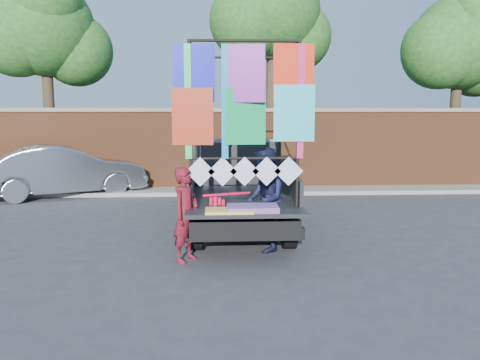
{
  "coord_description": "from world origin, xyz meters",
  "views": [
    {
      "loc": [
        -0.93,
        -7.99,
        2.44
      ],
      "look_at": [
        -0.49,
        0.22,
        1.27
      ],
      "focal_mm": 35.0,
      "sensor_mm": 36.0,
      "label": 1
    }
  ],
  "objects_px": {
    "sedan": "(65,171)",
    "man": "(265,200)",
    "woman": "(186,215)",
    "pickup_truck": "(237,181)"
  },
  "relations": [
    {
      "from": "man",
      "to": "sedan",
      "type": "bearing_deg",
      "value": -135.31
    },
    {
      "from": "pickup_truck",
      "to": "sedan",
      "type": "bearing_deg",
      "value": 144.64
    },
    {
      "from": "sedan",
      "to": "man",
      "type": "height_order",
      "value": "man"
    },
    {
      "from": "pickup_truck",
      "to": "woman",
      "type": "bearing_deg",
      "value": -108.43
    },
    {
      "from": "sedan",
      "to": "woman",
      "type": "bearing_deg",
      "value": -172.46
    },
    {
      "from": "woman",
      "to": "man",
      "type": "relative_size",
      "value": 0.85
    },
    {
      "from": "sedan",
      "to": "woman",
      "type": "relative_size",
      "value": 2.92
    },
    {
      "from": "pickup_truck",
      "to": "sedan",
      "type": "height_order",
      "value": "pickup_truck"
    },
    {
      "from": "pickup_truck",
      "to": "sedan",
      "type": "relative_size",
      "value": 1.25
    },
    {
      "from": "man",
      "to": "woman",
      "type": "bearing_deg",
      "value": -65.66
    }
  ]
}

